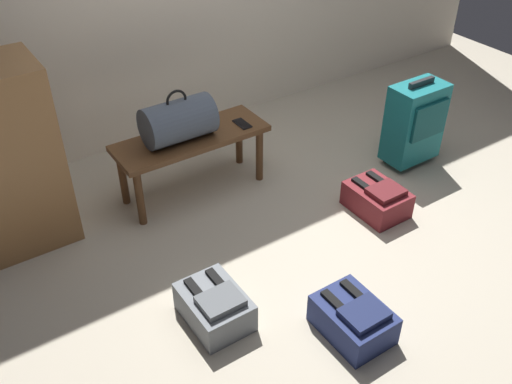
# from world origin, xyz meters

# --- Properties ---
(ground_plane) EXTENTS (6.60, 6.60, 0.00)m
(ground_plane) POSITION_xyz_m (0.00, 0.00, 0.00)
(ground_plane) COLOR #B2A893
(bench) EXTENTS (1.00, 0.36, 0.43)m
(bench) POSITION_xyz_m (-0.49, 0.75, 0.36)
(bench) COLOR brown
(bench) RESTS_ON ground
(duffel_bag_slate) EXTENTS (0.44, 0.26, 0.34)m
(duffel_bag_slate) POSITION_xyz_m (-0.57, 0.75, 0.56)
(duffel_bag_slate) COLOR #475160
(duffel_bag_slate) RESTS_ON bench
(cell_phone) EXTENTS (0.07, 0.14, 0.01)m
(cell_phone) POSITION_xyz_m (-0.14, 0.69, 0.43)
(cell_phone) COLOR black
(cell_phone) RESTS_ON bench
(suitcase_upright_teal) EXTENTS (0.39, 0.25, 0.65)m
(suitcase_upright_teal) POSITION_xyz_m (0.96, 0.19, 0.33)
(suitcase_upright_teal) COLOR #14666B
(suitcase_upright_teal) RESTS_ON ground
(backpack_maroon) EXTENTS (0.28, 0.38, 0.21)m
(backpack_maroon) POSITION_xyz_m (0.37, -0.10, 0.09)
(backpack_maroon) COLOR maroon
(backpack_maroon) RESTS_ON ground
(backpack_navy) EXTENTS (0.28, 0.38, 0.21)m
(backpack_navy) POSITION_xyz_m (-0.42, -0.77, 0.09)
(backpack_navy) COLOR navy
(backpack_navy) RESTS_ON ground
(backpack_grey) EXTENTS (0.28, 0.38, 0.21)m
(backpack_grey) POSITION_xyz_m (-0.95, -0.32, 0.09)
(backpack_grey) COLOR slate
(backpack_grey) RESTS_ON ground
(side_cabinet) EXTENTS (0.56, 0.44, 1.10)m
(side_cabinet) POSITION_xyz_m (-1.57, 0.89, 0.55)
(side_cabinet) COLOR olive
(side_cabinet) RESTS_ON ground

